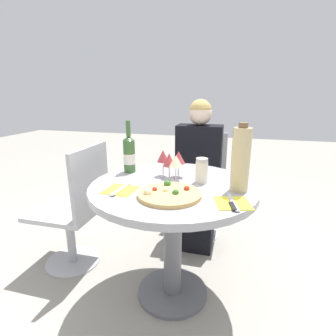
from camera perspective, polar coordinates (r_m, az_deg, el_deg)
ground_plane at (r=1.79m, az=0.97°, el=-25.48°), size 12.00×12.00×0.00m
dining_table at (r=1.48m, az=1.08°, el=-9.03°), size 0.90×0.90×0.71m
chair_behind_diner at (r=2.27m, az=6.77°, el=-4.02°), size 0.42×0.42×0.86m
seated_diner at (r=2.10m, az=6.31°, el=-2.76°), size 0.35×0.40×1.14m
chair_empty_side at (r=1.91m, az=-19.33°, el=-8.80°), size 0.42×0.42×0.86m
pizza_large at (r=1.26m, az=0.19°, el=-5.61°), size 0.31×0.31×0.05m
wine_bottle at (r=1.63m, az=-8.43°, el=3.02°), size 0.07×0.07×0.32m
tall_carafe at (r=1.33m, az=15.55°, el=1.79°), size 0.09×0.09×0.34m
sugar_shaker at (r=1.44m, az=7.33°, el=-0.57°), size 0.07×0.07×0.14m
wine_glass_back_right at (r=1.51m, az=2.26°, el=2.22°), size 0.08×0.08×0.15m
wine_glass_front_right at (r=1.45m, az=1.70°, el=1.39°), size 0.08×0.08×0.15m
wine_glass_center at (r=1.49m, az=0.26°, el=1.70°), size 0.07×0.07×0.15m
wine_glass_back_left at (r=1.53m, az=-1.10°, el=2.49°), size 0.07×0.07×0.16m
place_setting_left at (r=1.35m, az=-10.37°, el=-4.70°), size 0.16×0.19×0.01m
place_setting_right at (r=1.21m, az=13.93°, el=-7.44°), size 0.18×0.19×0.01m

